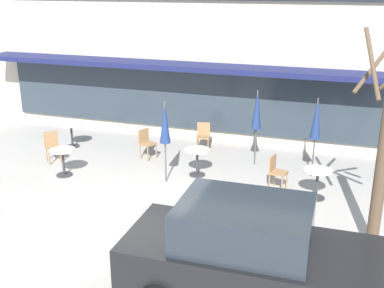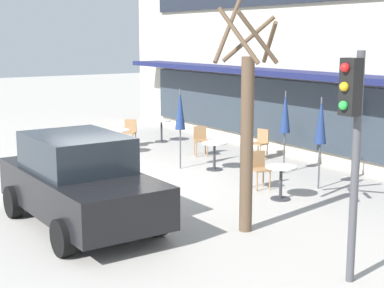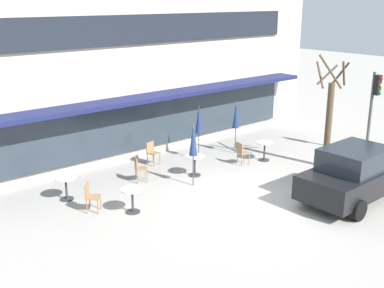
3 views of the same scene
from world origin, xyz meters
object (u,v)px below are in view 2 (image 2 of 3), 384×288
cafe_table_by_tree (214,151)px  cafe_table_streetside (119,137)px  cafe_chair_0 (261,141)px  traffic_light_pole (353,129)px  cafe_chair_2 (130,131)px  street_tree (247,128)px  cafe_table_near_wall (161,127)px  patio_umbrella_cream_folded (285,113)px  patio_umbrella_corner_open (180,110)px  cafe_chair_3 (200,138)px  cafe_chair_1 (259,167)px  cafe_table_mid_patio (281,177)px  parked_sedan (79,181)px  patio_umbrella_green_folded (321,121)px

cafe_table_by_tree → cafe_table_streetside: bearing=-161.1°
cafe_chair_0 → traffic_light_pole: 9.15m
cafe_chair_2 → street_tree: size_ratio=0.21×
cafe_table_by_tree → cafe_chair_0: bearing=102.8°
cafe_table_near_wall → traffic_light_pole: 12.43m
patio_umbrella_cream_folded → street_tree: 4.94m
patio_umbrella_corner_open → cafe_chair_2: patio_umbrella_corner_open is taller
cafe_chair_3 → patio_umbrella_cream_folded: bearing=9.1°
patio_umbrella_corner_open → cafe_chair_1: (2.84, 0.44, -1.10)m
cafe_table_mid_patio → parked_sedan: bearing=-99.2°
cafe_chair_0 → parked_sedan: parked_sedan is taller
cafe_chair_3 → cafe_table_by_tree: bearing=-23.3°
patio_umbrella_corner_open → cafe_chair_3: bearing=129.3°
traffic_light_pole → cafe_table_mid_patio: bearing=150.5°
patio_umbrella_green_folded → cafe_chair_2: bearing=-170.4°
cafe_table_mid_patio → cafe_table_streetside: bearing=-174.0°
patio_umbrella_corner_open → cafe_table_mid_patio: bearing=3.1°
cafe_table_mid_patio → patio_umbrella_green_folded: patio_umbrella_green_folded is taller
cafe_table_streetside → cafe_chair_1: (5.65, 0.94, 0.01)m
cafe_table_by_tree → cafe_chair_2: 4.40m
parked_sedan → cafe_table_by_tree: bearing=116.9°
cafe_table_by_tree → street_tree: (4.49, -2.47, 1.44)m
patio_umbrella_cream_folded → cafe_chair_0: bearing=158.8°
patio_umbrella_corner_open → street_tree: bearing=-19.1°
cafe_table_near_wall → cafe_chair_3: (2.68, -0.18, 0.01)m
patio_umbrella_corner_open → parked_sedan: (3.16, -4.25, -0.75)m
cafe_chair_3 → parked_sedan: (4.38, -5.74, 0.35)m
cafe_table_by_tree → cafe_chair_1: bearing=-6.3°
cafe_table_near_wall → patio_umbrella_cream_folded: size_ratio=0.35×
cafe_table_by_tree → parked_sedan: bearing=-63.1°
parked_sedan → cafe_chair_1: bearing=93.9°
patio_umbrella_green_folded → traffic_light_pole: bearing=-41.1°
patio_umbrella_green_folded → street_tree: 3.73m
patio_umbrella_corner_open → cafe_table_near_wall: bearing=156.7°
cafe_chair_3 → parked_sedan: size_ratio=0.21×
cafe_chair_0 → cafe_table_streetside: bearing=-133.2°
cafe_table_near_wall → patio_umbrella_corner_open: 4.39m
cafe_table_near_wall → cafe_chair_1: bearing=-10.4°
cafe_table_near_wall → cafe_table_streetside: (1.09, -2.18, 0.00)m
cafe_table_mid_patio → patio_umbrella_cream_folded: (-1.90, 1.80, 1.11)m
parked_sedan → street_tree: street_tree is taller
cafe_table_mid_patio → cafe_chair_2: 7.62m
cafe_chair_0 → cafe_chair_1: size_ratio=1.00×
patio_umbrella_green_folded → traffic_light_pole: 5.57m
cafe_table_streetside → cafe_chair_3: size_ratio=0.85×
cafe_chair_1 → cafe_chair_3: 4.19m
cafe_table_near_wall → patio_umbrella_corner_open: (3.90, -1.68, 1.11)m
cafe_table_near_wall → street_tree: size_ratio=0.18×
cafe_chair_3 → cafe_chair_1: bearing=-14.5°
patio_umbrella_green_folded → cafe_table_by_tree: bearing=-162.8°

